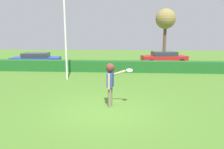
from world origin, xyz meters
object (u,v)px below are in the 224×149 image
at_px(parked_car_red, 164,57).
at_px(maple_tree, 166,20).
at_px(frisbee, 129,70).
at_px(parked_car_blue, 36,59).
at_px(lamppost, 65,26).
at_px(person, 110,79).

relative_size(parked_car_red, maple_tree, 0.77).
height_order(frisbee, maple_tree, maple_tree).
relative_size(frisbee, maple_tree, 0.04).
xyz_separation_m(parked_car_blue, maple_tree, (12.47, 6.87, 3.79)).
height_order(lamppost, maple_tree, lamppost).
relative_size(lamppost, parked_car_red, 1.39).
bearing_deg(frisbee, lamppost, 128.25).
distance_m(frisbee, lamppost, 6.73).
bearing_deg(maple_tree, parked_car_blue, -151.14).
xyz_separation_m(parked_car_red, maple_tree, (0.78, 4.67, 3.79)).
relative_size(frisbee, parked_car_blue, 0.05).
bearing_deg(parked_car_blue, lamppost, -50.32).
relative_size(person, lamppost, 0.29).
height_order(person, lamppost, lamppost).
relative_size(person, maple_tree, 0.31).
bearing_deg(parked_car_blue, person, -53.64).
xyz_separation_m(parked_car_blue, parked_car_red, (11.69, 2.20, 0.00)).
distance_m(parked_car_blue, maple_tree, 14.73).
distance_m(parked_car_red, maple_tree, 6.06).
bearing_deg(person, parked_car_red, 71.25).
bearing_deg(lamppost, parked_car_red, 44.51).
bearing_deg(parked_car_red, maple_tree, 80.52).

